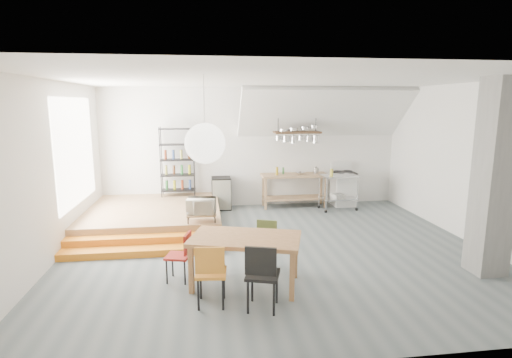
{
  "coord_description": "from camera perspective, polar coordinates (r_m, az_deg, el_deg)",
  "views": [
    {
      "loc": [
        -1.34,
        -7.24,
        2.77
      ],
      "look_at": [
        -0.26,
        0.8,
        1.25
      ],
      "focal_mm": 28.0,
      "sensor_mm": 36.0,
      "label": 1
    }
  ],
  "objects": [
    {
      "name": "floor",
      "position": [
        7.87,
        2.72,
        -10.0
      ],
      "size": [
        8.0,
        8.0,
        0.0
      ],
      "primitive_type": "plane",
      "color": "slate",
      "rests_on": "ground"
    },
    {
      "name": "wall_back",
      "position": [
        10.88,
        -0.51,
        4.48
      ],
      "size": [
        8.0,
        0.04,
        3.2
      ],
      "primitive_type": "cube",
      "color": "silver",
      "rests_on": "ground"
    },
    {
      "name": "wall_left",
      "position": [
        7.8,
        -27.47,
        0.8
      ],
      "size": [
        0.04,
        7.0,
        3.2
      ],
      "primitive_type": "cube",
      "color": "silver",
      "rests_on": "ground"
    },
    {
      "name": "wall_right",
      "position": [
        9.07,
        28.55,
        1.93
      ],
      "size": [
        0.04,
        7.0,
        3.2
      ],
      "primitive_type": "cube",
      "color": "silver",
      "rests_on": "ground"
    },
    {
      "name": "ceiling",
      "position": [
        7.37,
        2.94,
        13.97
      ],
      "size": [
        8.0,
        7.0,
        0.02
      ],
      "primitive_type": "cube",
      "color": "white",
      "rests_on": "wall_back"
    },
    {
      "name": "slope_ceiling",
      "position": [
        10.61,
        9.71,
        9.31
      ],
      "size": [
        4.4,
        1.44,
        1.32
      ],
      "primitive_type": "cube",
      "rotation": [
        -0.73,
        0.0,
        0.0
      ],
      "color": "white",
      "rests_on": "wall_back"
    },
    {
      "name": "window_pane",
      "position": [
        9.18,
        -24.34,
        3.63
      ],
      "size": [
        0.02,
        2.5,
        2.2
      ],
      "primitive_type": "cube",
      "color": "white",
      "rests_on": "wall_left"
    },
    {
      "name": "platform",
      "position": [
        9.66,
        -14.3,
        -5.13
      ],
      "size": [
        3.0,
        3.0,
        0.4
      ],
      "primitive_type": "cube",
      "color": "#9B754D",
      "rests_on": "ground"
    },
    {
      "name": "step_lower",
      "position": [
        7.86,
        -15.87,
        -9.9
      ],
      "size": [
        3.0,
        0.35,
        0.13
      ],
      "primitive_type": "cube",
      "color": "orange",
      "rests_on": "ground"
    },
    {
      "name": "step_upper",
      "position": [
        8.16,
        -15.55,
        -8.61
      ],
      "size": [
        3.0,
        0.35,
        0.27
      ],
      "primitive_type": "cube",
      "color": "orange",
      "rests_on": "ground"
    },
    {
      "name": "concrete_column",
      "position": [
        7.47,
        30.91,
        0.09
      ],
      "size": [
        0.5,
        0.5,
        3.2
      ],
      "primitive_type": "cube",
      "color": "slate",
      "rests_on": "ground"
    },
    {
      "name": "kitchen_counter",
      "position": [
        10.88,
        5.48,
        -0.77
      ],
      "size": [
        1.8,
        0.6,
        0.91
      ],
      "color": "#9B754D",
      "rests_on": "ground"
    },
    {
      "name": "stove",
      "position": [
        11.31,
        12.39,
        -1.28
      ],
      "size": [
        0.6,
        0.6,
        1.18
      ],
      "color": "white",
      "rests_on": "ground"
    },
    {
      "name": "pot_rack",
      "position": [
        10.49,
        6.04,
        6.25
      ],
      "size": [
        1.2,
        0.5,
        1.43
      ],
      "color": "#3D2918",
      "rests_on": "ceiling"
    },
    {
      "name": "wire_shelving",
      "position": [
        10.56,
        -11.15,
        2.59
      ],
      "size": [
        0.88,
        0.38,
        1.8
      ],
      "color": "black",
      "rests_on": "platform"
    },
    {
      "name": "microwave_shelf",
      "position": [
        8.29,
        -7.79,
        -5.02
      ],
      "size": [
        0.6,
        0.4,
        0.16
      ],
      "color": "#9B754D",
      "rests_on": "platform"
    },
    {
      "name": "paper_lantern",
      "position": [
        5.97,
        -7.29,
        5.06
      ],
      "size": [
        0.6,
        0.6,
        0.6
      ],
      "primitive_type": "sphere",
      "color": "white",
      "rests_on": "ceiling"
    },
    {
      "name": "dining_table",
      "position": [
        6.16,
        -1.52,
        -8.99
      ],
      "size": [
        1.85,
        1.36,
        0.79
      ],
      "rotation": [
        0.0,
        0.0,
        -0.29
      ],
      "color": "brown",
      "rests_on": "ground"
    },
    {
      "name": "chair_mustard",
      "position": [
        5.62,
        -6.49,
        -12.78
      ],
      "size": [
        0.45,
        0.45,
        0.91
      ],
      "rotation": [
        0.0,
        0.0,
        3.05
      ],
      "color": "#C57721",
      "rests_on": "ground"
    },
    {
      "name": "chair_black",
      "position": [
        5.47,
        0.86,
        -13.08
      ],
      "size": [
        0.54,
        0.54,
        0.96
      ],
      "rotation": [
        0.0,
        0.0,
        2.85
      ],
      "color": "black",
      "rests_on": "ground"
    },
    {
      "name": "chair_olive",
      "position": [
        6.89,
        1.36,
        -8.73
      ],
      "size": [
        0.48,
        0.48,
        0.81
      ],
      "rotation": [
        0.0,
        0.0,
        -0.37
      ],
      "color": "#586630",
      "rests_on": "ground"
    },
    {
      "name": "chair_red",
      "position": [
        6.5,
        -10.54,
        -10.26
      ],
      "size": [
        0.44,
        0.44,
        0.79
      ],
      "rotation": [
        0.0,
        0.0,
        -1.81
      ],
      "color": "#A01E16",
      "rests_on": "ground"
    },
    {
      "name": "rolling_cart",
      "position": [
        10.76,
        11.68,
        -1.16
      ],
      "size": [
        1.01,
        0.64,
        0.94
      ],
      "rotation": [
        0.0,
        0.0,
        0.11
      ],
      "color": "silver",
      "rests_on": "ground"
    },
    {
      "name": "mini_fridge",
      "position": [
        10.71,
        -4.97,
        -2.03
      ],
      "size": [
        0.5,
        0.5,
        0.86
      ],
      "primitive_type": "cube",
      "color": "black",
      "rests_on": "ground"
    },
    {
      "name": "microwave",
      "position": [
        8.25,
        -7.82,
        -3.82
      ],
      "size": [
        0.62,
        0.46,
        0.32
      ],
      "primitive_type": "imported",
      "rotation": [
        0.0,
        0.0,
        -0.13
      ],
      "color": "beige",
      "rests_on": "microwave_shelf"
    },
    {
      "name": "bowl",
      "position": [
        10.81,
        6.31,
        0.83
      ],
      "size": [
        0.29,
        0.29,
        0.06
      ],
      "primitive_type": "imported",
      "rotation": [
        0.0,
        0.0,
        0.33
      ],
      "color": "silver",
      "rests_on": "kitchen_counter"
    }
  ]
}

